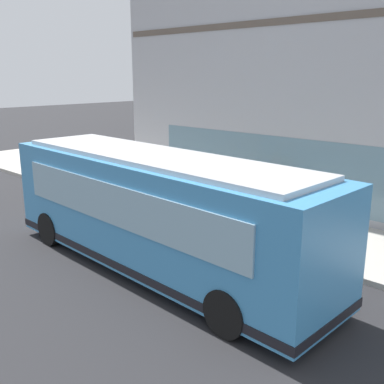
% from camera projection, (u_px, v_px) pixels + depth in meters
% --- Properties ---
extents(ground, '(120.00, 120.00, 0.00)m').
position_uv_depth(ground, '(144.00, 258.00, 12.65)').
color(ground, '#262628').
extents(sidewalk_curb, '(3.90, 40.00, 0.15)m').
position_uv_depth(sidewalk_curb, '(242.00, 219.00, 15.86)').
color(sidewalk_curb, '#B2ADA3').
rests_on(sidewalk_curb, ground).
extents(building_corner, '(8.86, 16.11, 12.30)m').
position_uv_depth(building_corner, '(338.00, 46.00, 18.82)').
color(building_corner, '#A8A8AD').
rests_on(building_corner, ground).
extents(city_bus_nearside, '(2.91, 10.13, 3.07)m').
position_uv_depth(city_bus_nearside, '(156.00, 212.00, 11.65)').
color(city_bus_nearside, '#3F8CC6').
rests_on(city_bus_nearside, ground).
extents(fire_hydrant, '(0.35, 0.35, 0.74)m').
position_uv_depth(fire_hydrant, '(244.00, 216.00, 14.73)').
color(fire_hydrant, gold).
rests_on(fire_hydrant, sidewalk_curb).
extents(pedestrian_by_light_pole, '(0.32, 0.32, 1.59)m').
position_uv_depth(pedestrian_by_light_pole, '(264.00, 187.00, 16.31)').
color(pedestrian_by_light_pole, gold).
rests_on(pedestrian_by_light_pole, sidewalk_curb).
extents(pedestrian_walking_along_curb, '(0.32, 0.32, 1.59)m').
position_uv_depth(pedestrian_walking_along_curb, '(212.00, 187.00, 16.35)').
color(pedestrian_walking_along_curb, '#99994C').
rests_on(pedestrian_walking_along_curb, sidewalk_curb).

